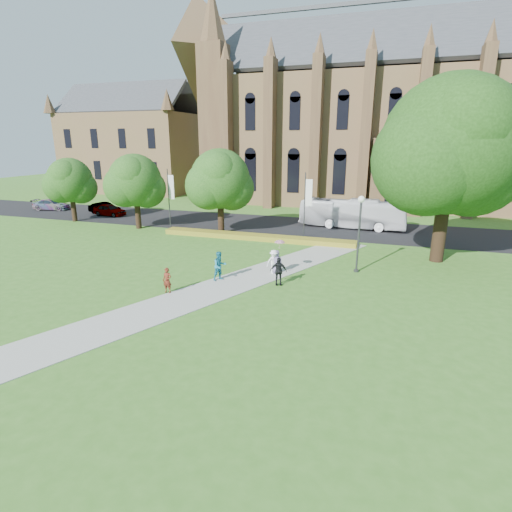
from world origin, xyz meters
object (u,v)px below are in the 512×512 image
(large_tree, at_px, (451,146))
(pedestrian_0, at_px, (167,280))
(car_0, at_px, (110,210))
(streetlamp, at_px, (360,225))
(car_1, at_px, (105,208))
(tour_coach, at_px, (352,214))
(car_2, at_px, (51,205))

(large_tree, relative_size, pedestrian_0, 8.64)
(car_0, xyz_separation_m, pedestrian_0, (19.59, -20.09, 0.08))
(streetlamp, xyz_separation_m, car_1, (-31.29, 13.35, -2.58))
(tour_coach, height_order, car_1, tour_coach)
(car_0, height_order, car_1, car_0)
(large_tree, bearing_deg, car_2, 168.58)
(streetlamp, relative_size, car_0, 1.27)
(large_tree, xyz_separation_m, car_0, (-35.39, 7.97, -7.64))
(car_1, xyz_separation_m, car_2, (-8.53, 0.30, -0.02))
(car_0, height_order, car_2, car_0)
(streetlamp, bearing_deg, pedestrian_0, -143.48)
(streetlamp, xyz_separation_m, car_2, (-39.82, 13.65, -2.60))
(car_1, bearing_deg, pedestrian_0, -126.00)
(car_1, relative_size, car_2, 0.90)
(streetlamp, relative_size, car_2, 1.13)
(car_1, bearing_deg, car_2, 96.98)
(streetlamp, relative_size, large_tree, 0.40)
(streetlamp, bearing_deg, large_tree, 39.29)
(streetlamp, height_order, large_tree, large_tree)
(car_1, distance_m, car_2, 8.53)
(car_0, relative_size, pedestrian_0, 2.70)
(pedestrian_0, bearing_deg, large_tree, 36.63)
(tour_coach, relative_size, car_0, 2.59)
(pedestrian_0, bearing_deg, car_1, 134.14)
(car_1, height_order, pedestrian_0, pedestrian_0)
(car_1, bearing_deg, large_tree, -94.54)
(streetlamp, xyz_separation_m, large_tree, (5.50, 4.50, 5.07))
(large_tree, bearing_deg, streetlamp, -140.71)
(tour_coach, distance_m, pedestrian_0, 23.78)
(car_1, bearing_deg, tour_coach, -78.76)
(car_0, bearing_deg, car_2, 90.39)
(streetlamp, relative_size, tour_coach, 0.49)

